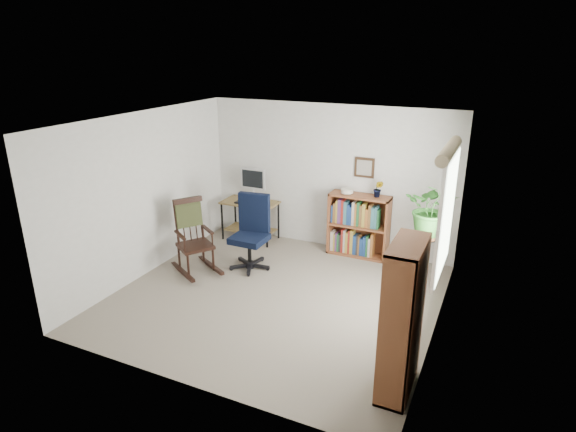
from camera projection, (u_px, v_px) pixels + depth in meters
The scene contains 18 objects.
floor at pixel (276, 297), 6.60m from camera, with size 4.20×4.00×0.00m, color gray.
ceiling at pixel (274, 121), 5.79m from camera, with size 4.20×4.00×0.00m, color silver.
wall_back at pixel (329, 178), 7.91m from camera, with size 4.20×0.00×2.40m, color silver.
wall_front at pixel (180, 280), 4.49m from camera, with size 4.20×0.00×2.40m, color silver.
wall_left at pixel (146, 194), 7.03m from camera, with size 0.00×4.00×2.40m, color silver.
wall_right at pixel (443, 241), 5.37m from camera, with size 0.00×4.00×2.40m, color silver.
window at pixel (445, 215), 5.57m from camera, with size 0.12×1.20×1.50m, color white, non-canonical shape.
desk at pixel (250, 220), 8.46m from camera, with size 0.96×0.53×0.69m, color olive, non-canonical shape.
monitor at pixel (253, 184), 8.37m from camera, with size 0.46×0.16×0.56m, color silver, non-canonical shape.
keyboard at pixel (246, 203), 8.24m from camera, with size 0.40×0.15×0.03m, color black.
office_chair at pixel (249, 233), 7.26m from camera, with size 0.63×0.63×1.16m, color black, non-canonical shape.
rocking_chair at pixel (195, 236), 7.17m from camera, with size 0.59×0.98×1.14m, color black, non-canonical shape.
low_bookshelf at pixel (359, 226), 7.75m from camera, with size 0.97×0.32×1.03m, color brown, non-canonical shape.
tall_bookshelf at pixel (402, 320), 4.58m from camera, with size 0.30×0.70×1.59m, color brown, non-canonical shape.
plant_stand at pixel (426, 260), 6.67m from camera, with size 0.25×0.25×0.89m, color black, non-canonical shape.
spider_plant at pixel (435, 183), 6.30m from camera, with size 1.69×1.88×1.46m, color #2C6A25.
potted_plant_small at pixel (378, 194), 7.45m from camera, with size 0.13×0.24×0.11m, color #2C6A25.
framed_picture at pixel (364, 168), 7.56m from camera, with size 0.32×0.04×0.32m, color black, non-canonical shape.
Camera 1 is at (2.60, -5.23, 3.27)m, focal length 30.00 mm.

